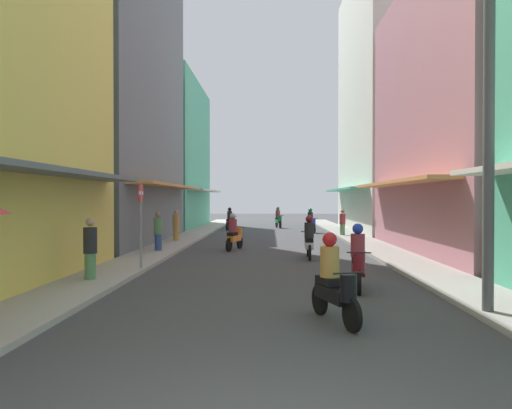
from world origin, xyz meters
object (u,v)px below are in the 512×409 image
object	(u,v)px
motorbike_maroon	(358,260)
pedestrian_foreground	(90,251)
pedestrian_midway	(176,226)
motorbike_white	(309,239)
motorbike_black	(334,282)
motorbike_orange	(234,234)
motorbike_blue	(311,222)
motorbike_green	(278,219)
utility_pole	(489,128)
pedestrian_far	(158,233)
motorbike_red	(231,220)
street_sign_no_entry	(141,214)
pedestrian_crossing	(342,223)

from	to	relation	value
motorbike_maroon	pedestrian_foreground	distance (m)	6.72
pedestrian_midway	pedestrian_foreground	bearing A→B (deg)	-89.59
motorbike_white	motorbike_black	world-z (taller)	same
motorbike_orange	motorbike_blue	bearing A→B (deg)	68.60
motorbike_green	utility_pole	size ratio (longest dim) A/B	0.26
motorbike_maroon	pedestrian_far	size ratio (longest dim) A/B	1.08
motorbike_black	motorbike_red	distance (m)	24.99
motorbike_white	street_sign_no_entry	bearing A→B (deg)	-147.98
motorbike_red	pedestrian_foreground	world-z (taller)	pedestrian_foreground
motorbike_red	motorbike_orange	bearing A→B (deg)	-84.46
motorbike_green	motorbike_orange	xyz separation A→B (m)	(-2.11, -15.45, 0.00)
motorbike_maroon	motorbike_orange	world-z (taller)	same
utility_pole	pedestrian_foreground	bearing A→B (deg)	159.88
motorbike_orange	motorbike_black	xyz separation A→B (m)	(2.66, -11.68, 0.00)
motorbike_blue	pedestrian_far	bearing A→B (deg)	-120.76
pedestrian_midway	motorbike_white	bearing A→B (deg)	-45.05
pedestrian_foreground	motorbike_blue	bearing A→B (deg)	68.88
pedestrian_far	pedestrian_midway	size ratio (longest dim) A/B	1.01
utility_pole	motorbike_maroon	bearing A→B (deg)	126.24
motorbike_black	motorbike_red	bearing A→B (deg)	99.02
motorbike_white	pedestrian_far	xyz separation A→B (m)	(-5.86, 1.47, 0.13)
motorbike_maroon	pedestrian_far	xyz separation A→B (m)	(-6.56, 7.33, 0.13)
motorbike_orange	pedestrian_crossing	distance (m)	9.08
pedestrian_crossing	utility_pole	distance (m)	18.55
pedestrian_crossing	pedestrian_foreground	world-z (taller)	pedestrian_foreground
motorbike_orange	pedestrian_foreground	size ratio (longest dim) A/B	1.03
motorbike_blue	pedestrian_midway	world-z (taller)	pedestrian_midway
motorbike_maroon	motorbike_green	size ratio (longest dim) A/B	1.01
motorbike_black	street_sign_no_entry	size ratio (longest dim) A/B	0.66
motorbike_red	pedestrian_midway	distance (m)	9.87
pedestrian_far	pedestrian_crossing	xyz separation A→B (m)	(8.56, 8.43, -0.04)
motorbike_blue	motorbike_white	bearing A→B (deg)	-95.17
street_sign_no_entry	motorbike_blue	bearing A→B (deg)	68.78
motorbike_black	utility_pole	distance (m)	4.02
pedestrian_foreground	pedestrian_far	bearing A→B (deg)	88.87
motorbike_blue	pedestrian_far	world-z (taller)	pedestrian_far
motorbike_maroon	motorbike_orange	size ratio (longest dim) A/B	1.03
motorbike_maroon	motorbike_blue	xyz separation A→B (m)	(0.51, 19.21, 0.00)
motorbike_orange	utility_pole	world-z (taller)	utility_pole
pedestrian_far	pedestrian_crossing	size ratio (longest dim) A/B	1.05
pedestrian_crossing	motorbike_black	bearing A→B (deg)	-99.00
motorbike_orange	motorbike_black	bearing A→B (deg)	-77.19
pedestrian_foreground	pedestrian_crossing	bearing A→B (deg)	60.23
motorbike_white	pedestrian_foreground	distance (m)	8.00
pedestrian_crossing	pedestrian_foreground	xyz separation A→B (m)	(-8.70, -15.20, 0.06)
motorbike_maroon	motorbike_red	size ratio (longest dim) A/B	1.02
motorbike_green	pedestrian_midway	world-z (taller)	pedestrian_midway
pedestrian_midway	utility_pole	size ratio (longest dim) A/B	0.24
motorbike_red	motorbike_black	bearing A→B (deg)	-80.98
street_sign_no_entry	pedestrian_foreground	bearing A→B (deg)	-110.27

